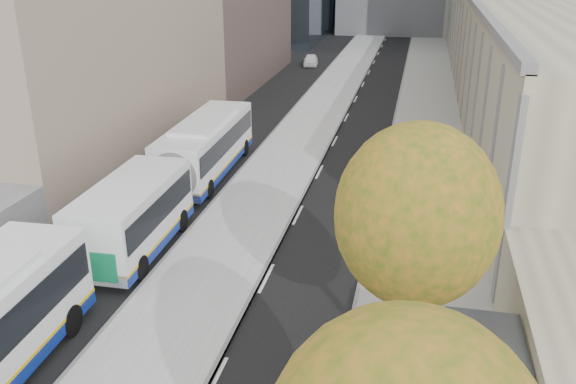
# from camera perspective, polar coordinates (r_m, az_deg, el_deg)

# --- Properties ---
(bus_platform) EXTENTS (4.25, 150.00, 0.15)m
(bus_platform) POSITION_cam_1_polar(r_m,az_deg,el_deg) (38.84, 0.92, 4.68)
(bus_platform) COLOR #A7A7A7
(bus_platform) RESTS_ON ground
(sidewalk) EXTENTS (4.75, 150.00, 0.08)m
(sidewalk) POSITION_cam_1_polar(r_m,az_deg,el_deg) (38.17, 12.80, 3.76)
(sidewalk) COLOR gray
(sidewalk) RESTS_ON ground
(building_tan) EXTENTS (18.00, 92.00, 8.00)m
(building_tan) POSITION_cam_1_polar(r_m,az_deg,el_deg) (66.93, 23.30, 13.67)
(building_tan) COLOR gray
(building_tan) RESTS_ON ground
(bus_shelter) EXTENTS (1.90, 4.40, 2.53)m
(bus_shelter) POSITION_cam_1_polar(r_m,az_deg,el_deg) (15.65, 18.86, -16.15)
(bus_shelter) COLOR #383A3F
(bus_shelter) RESTS_ON sidewalk
(tree_c) EXTENTS (4.20, 4.20, 7.28)m
(tree_c) POSITION_cam_1_polar(r_m,az_deg,el_deg) (15.70, 11.96, -2.20)
(tree_c) COLOR black
(tree_c) RESTS_ON sidewalk
(bus_far) EXTENTS (2.94, 17.69, 2.94)m
(bus_far) POSITION_cam_1_polar(r_m,az_deg,el_deg) (29.75, -10.05, 2.02)
(bus_far) COLOR white
(bus_far) RESTS_ON ground
(distant_car) EXTENTS (1.82, 3.64, 1.19)m
(distant_car) POSITION_cam_1_polar(r_m,az_deg,el_deg) (65.71, 2.13, 12.23)
(distant_car) COLOR white
(distant_car) RESTS_ON ground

